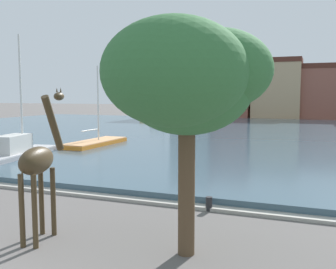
% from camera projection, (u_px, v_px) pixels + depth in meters
% --- Properties ---
extents(harbor_water, '(83.70, 49.65, 0.36)m').
position_uv_depth(harbor_water, '(248.00, 135.00, 38.21)').
color(harbor_water, '#3D5666').
rests_on(harbor_water, ground).
extents(quay_edge_coping, '(83.70, 0.50, 0.12)m').
position_uv_depth(quay_edge_coping, '(140.00, 200.00, 14.97)').
color(quay_edge_coping, '#ADA89E').
rests_on(quay_edge_coping, ground).
extents(giraffe_statue, '(0.84, 2.49, 4.36)m').
position_uv_depth(giraffe_statue, '(39.00, 163.00, 10.88)').
color(giraffe_statue, '#42331E').
rests_on(giraffe_statue, ground).
extents(sailboat_orange, '(2.10, 7.30, 6.31)m').
position_uv_depth(sailboat_orange, '(100.00, 144.00, 29.81)').
color(sailboat_orange, orange).
rests_on(sailboat_orange, ground).
extents(sailboat_grey, '(2.86, 8.00, 7.82)m').
position_uv_depth(sailboat_grey, '(22.00, 152.00, 24.19)').
color(sailboat_grey, '#939399').
rests_on(sailboat_grey, ground).
extents(sailboat_yellow, '(4.26, 9.08, 8.26)m').
position_uv_depth(sailboat_yellow, '(163.00, 117.00, 59.83)').
color(sailboat_yellow, gold).
rests_on(sailboat_yellow, ground).
extents(shade_tree, '(4.18, 4.87, 5.92)m').
position_uv_depth(shade_tree, '(184.00, 79.00, 9.54)').
color(shade_tree, brown).
rests_on(shade_tree, ground).
extents(mooring_bollard, '(0.24, 0.24, 0.50)m').
position_uv_depth(mooring_bollard, '(209.00, 204.00, 13.80)').
color(mooring_bollard, '#232326').
rests_on(mooring_bollard, ground).
extents(townhouse_wide_warehouse, '(7.01, 7.62, 12.62)m').
position_uv_depth(townhouse_wide_warehouse, '(195.00, 83.00, 69.10)').
color(townhouse_wide_warehouse, gray).
rests_on(townhouse_wide_warehouse, ground).
extents(townhouse_corner_house, '(8.71, 5.22, 11.57)m').
position_uv_depth(townhouse_corner_house, '(226.00, 85.00, 67.50)').
color(townhouse_corner_house, '#8E5142').
rests_on(townhouse_corner_house, ground).
extents(townhouse_tall_gabled, '(7.98, 6.15, 10.20)m').
position_uv_depth(townhouse_tall_gabled, '(277.00, 89.00, 65.32)').
color(townhouse_tall_gabled, tan).
rests_on(townhouse_tall_gabled, ground).
extents(townhouse_end_terrace, '(7.51, 6.31, 9.13)m').
position_uv_depth(townhouse_end_terrace, '(323.00, 92.00, 63.58)').
color(townhouse_end_terrace, '#8E5142').
rests_on(townhouse_end_terrace, ground).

